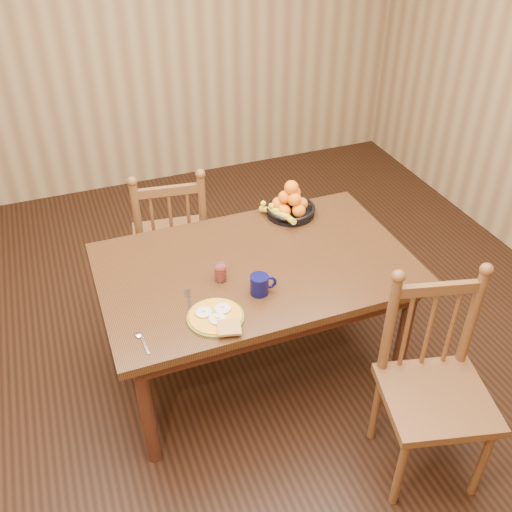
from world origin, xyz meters
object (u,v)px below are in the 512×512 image
object	(u,v)px
dining_table	(256,277)
coffee_mug	(260,284)
chair_far	(171,240)
chair_near	(434,387)
fruit_bowl	(290,205)
breakfast_plate	(216,317)

from	to	relation	value
dining_table	coffee_mug	size ratio (longest dim) A/B	11.95
chair_far	coffee_mug	size ratio (longest dim) A/B	7.57
chair_near	coffee_mug	size ratio (longest dim) A/B	7.78
chair_near	chair_far	bearing A→B (deg)	130.97
chair_near	fruit_bowl	xyz separation A→B (m)	(-0.18, 1.24, 0.31)
dining_table	chair_far	size ratio (longest dim) A/B	1.58
coffee_mug	fruit_bowl	size ratio (longest dim) A/B	0.41
coffee_mug	chair_near	bearing A→B (deg)	-46.79
breakfast_plate	coffee_mug	distance (m)	0.28
breakfast_plate	coffee_mug	size ratio (longest dim) A/B	2.23
chair_far	breakfast_plate	xyz separation A→B (m)	(-0.04, -1.07, 0.27)
dining_table	chair_near	distance (m)	1.03
chair_far	fruit_bowl	world-z (taller)	chair_far
chair_far	fruit_bowl	size ratio (longest dim) A/B	3.13
chair_far	breakfast_plate	distance (m)	1.11
chair_near	coffee_mug	distance (m)	0.92
breakfast_plate	fruit_bowl	bearing A→B (deg)	46.29
fruit_bowl	chair_far	bearing A→B (deg)	150.04
chair_far	chair_near	world-z (taller)	chair_near
dining_table	fruit_bowl	size ratio (longest dim) A/B	4.94
coffee_mug	fruit_bowl	bearing A→B (deg)	55.17
breakfast_plate	coffee_mug	xyz separation A→B (m)	(0.26, 0.10, 0.04)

